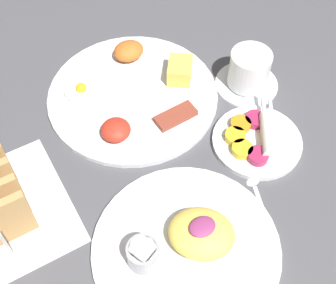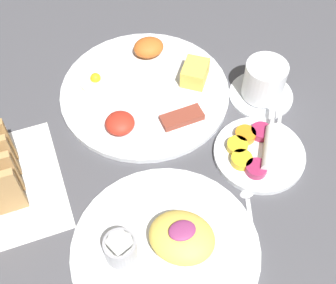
# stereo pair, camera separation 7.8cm
# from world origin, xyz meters

# --- Properties ---
(ground_plane) EXTENTS (3.00, 3.00, 0.00)m
(ground_plane) POSITION_xyz_m (0.00, 0.00, 0.00)
(ground_plane) COLOR #47474C
(plate_breakfast) EXTENTS (0.32, 0.32, 0.05)m
(plate_breakfast) POSITION_xyz_m (0.08, 0.19, 0.01)
(plate_breakfast) COLOR white
(plate_breakfast) RESTS_ON ground_plane
(plate_condiments) EXTENTS (0.16, 0.16, 0.04)m
(plate_condiments) POSITION_xyz_m (0.22, -0.01, 0.01)
(plate_condiments) COLOR white
(plate_condiments) RESTS_ON ground_plane
(plate_foreground) EXTENTS (0.28, 0.28, 0.06)m
(plate_foreground) POSITION_xyz_m (0.01, -0.12, 0.01)
(plate_foreground) COLOR white
(plate_foreground) RESTS_ON ground_plane
(coffee_cup) EXTENTS (0.12, 0.12, 0.08)m
(coffee_cup) POSITION_xyz_m (0.28, 0.11, 0.04)
(coffee_cup) COLOR white
(coffee_cup) RESTS_ON ground_plane
(teaspoon) EXTENTS (0.05, 0.12, 0.01)m
(teaspoon) POSITION_xyz_m (0.16, -0.10, 0.00)
(teaspoon) COLOR silver
(teaspoon) RESTS_ON ground_plane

